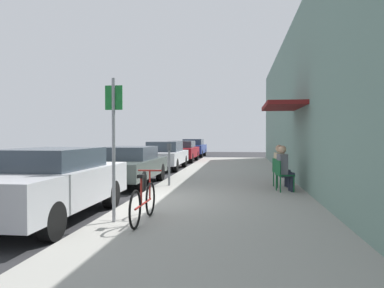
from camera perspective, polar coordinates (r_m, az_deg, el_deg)
ground_plane at (r=9.34m, az=-9.35°, el=-9.11°), size 60.00×60.00×0.00m
sidewalk_slab at (r=10.92m, az=5.26°, el=-7.27°), size 4.50×32.00×0.12m
building_facade at (r=11.04m, az=17.92°, el=7.45°), size 1.40×32.00×5.77m
parked_car_0 at (r=7.87m, az=-21.28°, el=-5.61°), size 1.80×4.40×1.43m
parked_car_1 at (r=12.75m, az=-9.74°, el=-3.21°), size 1.80×4.40×1.31m
parked_car_2 at (r=18.50m, az=-4.27°, el=-1.72°), size 1.80×4.40×1.40m
parked_car_3 at (r=23.93m, az=-1.58°, el=-1.06°), size 1.80×4.40×1.36m
parked_car_4 at (r=29.71m, az=0.20°, el=-0.56°), size 1.80×4.40×1.43m
parking_meter at (r=11.57m, az=-3.57°, el=-2.67°), size 0.12×0.10×1.32m
street_sign at (r=6.77m, az=-12.08°, el=0.90°), size 0.32×0.06×2.60m
bicycle_0 at (r=6.78m, az=-7.55°, el=-8.94°), size 0.46×1.71×0.90m
cafe_chair_0 at (r=10.63m, az=13.84°, el=-4.48°), size 0.52×0.52×0.87m
seated_patron_0 at (r=10.63m, az=14.16°, el=-3.44°), size 0.48×0.42×1.29m
cafe_chair_1 at (r=11.49m, az=13.36°, el=-4.05°), size 0.52×0.52×0.87m
seated_patron_1 at (r=11.50m, az=13.65°, el=-3.09°), size 0.48×0.43×1.29m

